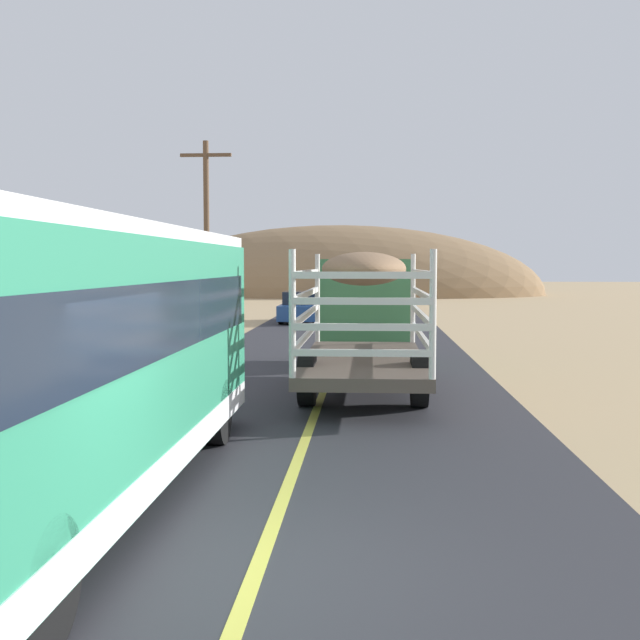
# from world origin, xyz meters

# --- Properties ---
(ground_plane) EXTENTS (240.00, 240.00, 0.00)m
(ground_plane) POSITION_xyz_m (0.00, 0.00, 0.00)
(ground_plane) COLOR tan
(road_surface) EXTENTS (8.00, 120.00, 0.02)m
(road_surface) POSITION_xyz_m (0.00, 0.00, 0.01)
(road_surface) COLOR #2D2D33
(road_surface) RESTS_ON ground
(road_centre_line) EXTENTS (0.16, 117.60, 0.00)m
(road_centre_line) POSITION_xyz_m (0.00, 0.00, 0.02)
(road_centre_line) COLOR #D8CC4C
(road_centre_line) RESTS_ON road_surface
(livestock_truck) EXTENTS (2.53, 9.70, 3.02)m
(livestock_truck) POSITION_xyz_m (0.88, 12.88, 1.79)
(livestock_truck) COLOR #3F7F4C
(livestock_truck) RESTS_ON road_surface
(bus) EXTENTS (2.54, 10.00, 3.21)m
(bus) POSITION_xyz_m (-2.43, 1.76, 1.75)
(bus) COLOR #2D8C66
(bus) RESTS_ON road_surface
(car_far) EXTENTS (1.80, 4.40, 1.46)m
(car_far) POSITION_xyz_m (-2.34, 30.52, 0.69)
(car_far) COLOR #264C8C
(car_far) RESTS_ON road_surface
(power_pole_mid) EXTENTS (2.20, 0.24, 8.04)m
(power_pole_mid) POSITION_xyz_m (-6.04, 26.62, 4.31)
(power_pole_mid) COLOR brown
(power_pole_mid) RESTS_ON ground
(distant_hill) EXTENTS (37.96, 20.77, 12.75)m
(distant_hill) POSITION_xyz_m (-2.11, 65.77, 0.00)
(distant_hill) COLOR #8D6E4C
(distant_hill) RESTS_ON ground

